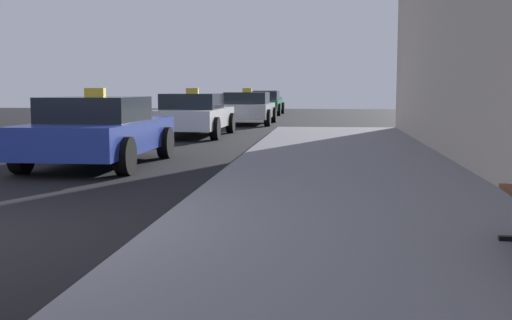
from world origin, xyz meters
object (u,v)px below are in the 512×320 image
Objects in this scene: car_blue at (99,131)px; car_black at (266,100)px; car_green at (264,103)px; car_silver at (248,108)px; car_white at (194,114)px.

car_black is at bearing 89.95° from car_blue.
car_black is (-0.70, 9.17, -0.00)m from car_green.
car_black is at bearing 94.37° from car_green.
car_blue is 23.67m from car_green.
car_green is (0.73, 23.66, 0.00)m from car_blue.
car_silver is 18.70m from car_black.
car_blue and car_white have the same top height.
car_black is (-1.00, 18.67, -0.00)m from car_silver.
car_white is 1.00× the size of car_green.
car_blue is at bearing -91.63° from car_white.
car_silver is at bearing -88.20° from car_green.
car_green is 1.10× the size of car_black.
car_white is 6.66m from car_silver.
car_white is at bearing -89.57° from car_black.
car_blue is 0.98× the size of car_silver.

